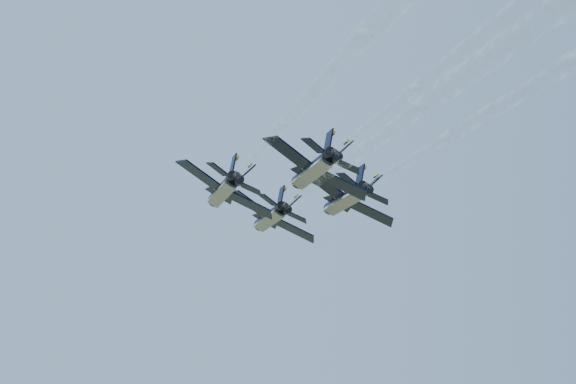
{
  "coord_description": "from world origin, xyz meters",
  "views": [
    {
      "loc": [
        -8.23,
        -112.4,
        60.1
      ],
      "look_at": [
        -0.13,
        -1.61,
        94.21
      ],
      "focal_mm": 55.0,
      "sensor_mm": 36.0,
      "label": 1
    }
  ],
  "objects": [
    {
      "name": "jet_slot",
      "position": [
        1.95,
        -13.79,
        93.18
      ],
      "size": [
        12.59,
        18.43,
        6.54
      ],
      "rotation": [
        0.0,
        0.48,
        0.2
      ],
      "color": "black"
    },
    {
      "name": "jet_right",
      "position": [
        7.34,
        -1.98,
        93.18
      ],
      "size": [
        12.59,
        18.43,
        6.54
      ],
      "rotation": [
        0.0,
        0.48,
        0.2
      ],
      "color": "black"
    },
    {
      "name": "jet_lead",
      "position": [
        -1.99,
        7.63,
        93.18
      ],
      "size": [
        12.59,
        18.43,
        6.54
      ],
      "rotation": [
        0.0,
        0.48,
        0.2
      ],
      "color": "black"
    },
    {
      "name": "jet_left",
      "position": [
        -8.63,
        -4.76,
        93.18
      ],
      "size": [
        12.59,
        18.43,
        6.54
      ],
      "rotation": [
        0.0,
        0.48,
        0.2
      ],
      "color": "black"
    }
  ]
}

